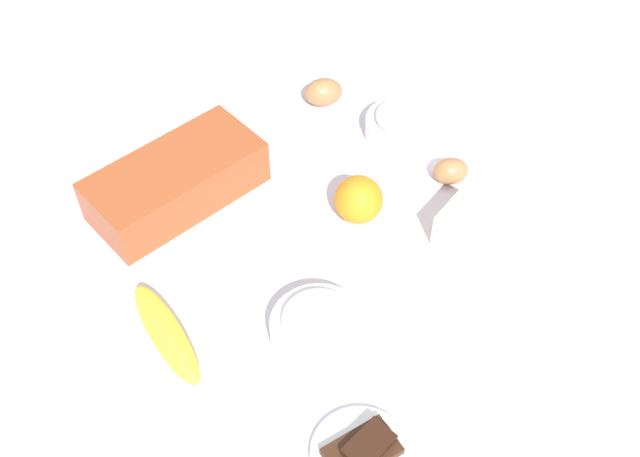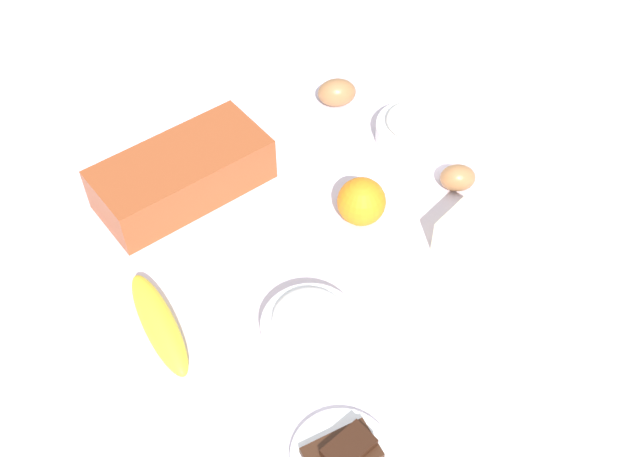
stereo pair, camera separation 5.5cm
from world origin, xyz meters
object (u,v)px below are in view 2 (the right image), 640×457
at_px(flour_bowl, 415,128).
at_px(egg_near_butter, 458,178).
at_px(banana, 159,323).
at_px(chocolate_plate, 342,455).
at_px(sugar_bowl, 310,326).
at_px(orange_fruit, 361,201).
at_px(butter_block, 467,231).
at_px(loaf_pan, 182,173).
at_px(egg_beside_bowl, 337,93).

bearing_deg(flour_bowl, egg_near_butter, -103.39).
xyz_separation_m(banana, chocolate_plate, (0.06, -0.31, -0.01)).
distance_m(flour_bowl, egg_near_butter, 0.13).
xyz_separation_m(sugar_bowl, egg_near_butter, (0.37, 0.06, -0.01)).
bearing_deg(orange_fruit, sugar_bowl, -150.44).
bearing_deg(butter_block, orange_fruit, 120.06).
xyz_separation_m(sugar_bowl, butter_block, (0.29, -0.03, 0.00)).
distance_m(banana, egg_near_butter, 0.53).
xyz_separation_m(sugar_bowl, orange_fruit, (0.21, 0.12, 0.01)).
height_order(sugar_bowl, chocolate_plate, sugar_bowl).
bearing_deg(sugar_bowl, flour_bowl, 25.29).
height_order(loaf_pan, egg_beside_bowl, loaf_pan).
height_order(sugar_bowl, orange_fruit, orange_fruit).
relative_size(sugar_bowl, orange_fruit, 1.77).
distance_m(flour_bowl, chocolate_plate, 0.61).
height_order(sugar_bowl, banana, sugar_bowl).
bearing_deg(chocolate_plate, egg_near_butter, 26.03).
distance_m(sugar_bowl, egg_beside_bowl, 0.51).
distance_m(sugar_bowl, orange_fruit, 0.24).
bearing_deg(chocolate_plate, egg_beside_bowl, 48.43).
bearing_deg(egg_beside_bowl, egg_near_butter, -89.18).
height_order(flour_bowl, butter_block, flour_bowl).
bearing_deg(loaf_pan, sugar_bowl, -91.78).
relative_size(egg_near_butter, chocolate_plate, 0.45).
bearing_deg(loaf_pan, orange_fruit, -49.53).
relative_size(orange_fruit, butter_block, 0.86).
xyz_separation_m(banana, egg_near_butter, (0.53, -0.08, 0.00)).
bearing_deg(flour_bowl, sugar_bowl, -154.71).
distance_m(loaf_pan, banana, 0.28).
bearing_deg(egg_near_butter, orange_fruit, 161.67).
bearing_deg(loaf_pan, egg_near_butter, -36.70).
distance_m(banana, butter_block, 0.48).
xyz_separation_m(sugar_bowl, egg_beside_bowl, (0.37, 0.35, -0.00)).
relative_size(loaf_pan, egg_beside_bowl, 4.11).
bearing_deg(butter_block, flour_bowl, 62.87).
distance_m(butter_block, chocolate_plate, 0.40).
distance_m(loaf_pan, egg_beside_bowl, 0.34).
relative_size(sugar_bowl, egg_near_butter, 2.34).
xyz_separation_m(egg_beside_bowl, chocolate_plate, (-0.46, -0.52, -0.02)).
distance_m(orange_fruit, butter_block, 0.17).
relative_size(sugar_bowl, butter_block, 1.52).
height_order(sugar_bowl, egg_near_butter, sugar_bowl).
xyz_separation_m(orange_fruit, egg_near_butter, (0.17, -0.06, -0.02)).
bearing_deg(banana, flour_bowl, 4.51).
bearing_deg(chocolate_plate, loaf_pan, 76.95).
relative_size(banana, butter_block, 2.11).
bearing_deg(egg_near_butter, flour_bowl, 76.61).
xyz_separation_m(sugar_bowl, banana, (-0.15, 0.15, -0.01)).
height_order(loaf_pan, flour_bowl, loaf_pan).
bearing_deg(orange_fruit, banana, 175.37).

